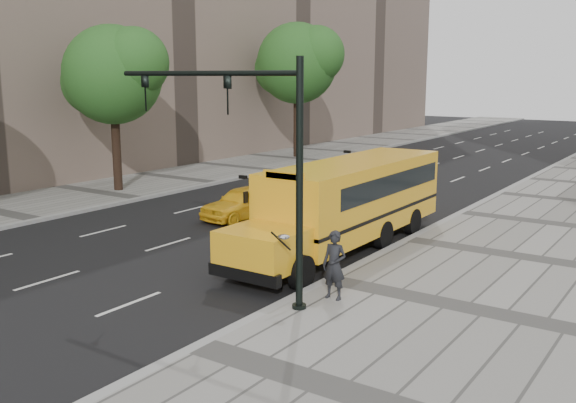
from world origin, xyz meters
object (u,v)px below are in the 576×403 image
Objects in this scene: tree_b at (114,74)px; school_bus at (351,197)px; tree_c at (298,63)px; pedestrian at (334,265)px; taxi_near at (243,202)px; taxi_far at (347,176)px; traffic_signal at (253,150)px.

tree_b reaches higher than school_bus.
tree_c is 5.24× the size of pedestrian.
taxi_near is (8.99, -1.14, -5.32)m from tree_b.
tree_b is 4.59× the size of pedestrian.
taxi_far is at bearing 94.53° from taxi_near.
pedestrian is 3.68m from traffic_signal.
tree_c is 20.83m from taxi_near.
tree_b is 1.76× the size of taxi_far.
tree_b is at bearing -133.37° from taxi_far.
taxi_near is at bearing 129.85° from traffic_signal.
school_bus is 2.88× the size of taxi_near.
school_bus is 6.93m from traffic_signal.
tree_b is 1.32× the size of traffic_signal.
school_bus is 5.97m from pedestrian.
school_bus reaches higher than taxi_near.
taxi_far is (0.35, 8.30, 0.11)m from taxi_near.
traffic_signal is (0.69, -6.49, 2.33)m from school_bus.
taxi_far is 2.62× the size of pedestrian.
traffic_signal reaches higher than taxi_near.
tree_c is at bearing 123.73° from taxi_near.
taxi_near is 10.81m from pedestrian.
taxi_near is at bearing -7.24° from tree_b.
taxi_far is at bearing 111.11° from traffic_signal.
tree_c is at bearing 121.25° from traffic_signal.
tree_b is at bearing 179.68° from taxi_near.
school_bus is at bearing -51.01° from taxi_far.
traffic_signal is at bearing -58.75° from tree_c.
tree_c is 24.81m from school_bus.
taxi_far reaches higher than taxi_near.
tree_b reaches higher than pedestrian.
tree_c is 14.59m from taxi_far.
school_bus reaches higher than taxi_far.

